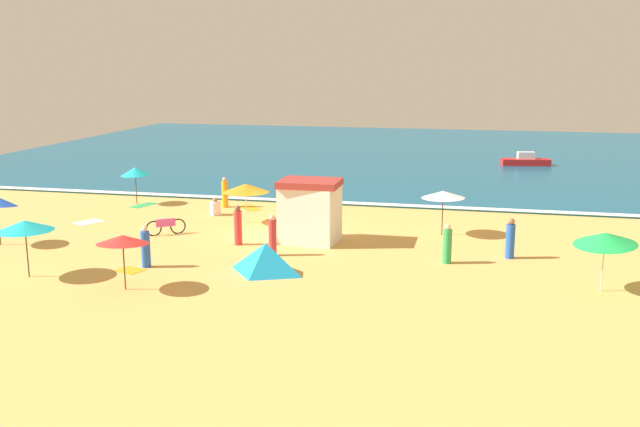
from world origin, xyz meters
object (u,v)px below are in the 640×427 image
beach_umbrella_1 (246,188)px  beachgoer_2 (146,248)px  beachgoer_3 (225,193)px  small_boat_0 (526,161)px  beachgoer_1 (273,236)px  beach_umbrella_0 (135,171)px  beach_umbrella_2 (123,239)px  beach_umbrella_4 (25,226)px  beach_umbrella_6 (443,195)px  beach_tent (266,258)px  parked_bicycle (166,226)px  beachgoer_4 (447,245)px  beachgoer_6 (238,226)px  beachgoer_5 (510,239)px  lifeguard_cabana (310,211)px  beachgoer_0 (215,208)px  beach_umbrella_3 (605,238)px

beach_umbrella_1 → beachgoer_2: 8.27m
beachgoer_3 → small_boat_0: (16.58, 18.98, -0.33)m
beachgoer_1 → beachgoer_2: 5.03m
beach_umbrella_0 → beach_umbrella_2: (6.60, -13.81, -0.03)m
beach_umbrella_1 → beach_umbrella_4: bearing=-115.7°
beach_umbrella_6 → beach_tent: 9.63m
parked_bicycle → beachgoer_1: size_ratio=0.88×
beach_tent → parked_bicycle: (-6.19, 4.65, -0.19)m
parked_bicycle → beachgoer_2: bearing=-73.4°
beachgoer_4 → beachgoer_6: (-8.90, 0.88, 0.09)m
beach_umbrella_4 → beachgoer_5: 18.50m
beach_umbrella_1 → beachgoer_1: size_ratio=1.82×
beachgoer_3 → beachgoer_5: beachgoer_5 is taller
beachgoer_1 → beachgoer_2: bearing=-148.0°
beach_umbrella_6 → beachgoer_6: size_ratio=1.48×
beachgoer_5 → small_boat_0: beachgoer_5 is taller
beachgoer_4 → beachgoer_6: beachgoer_6 is taller
lifeguard_cabana → small_boat_0: (10.36, 25.22, -0.96)m
beach_umbrella_4 → beach_umbrella_6: (14.40, 9.82, -0.06)m
beachgoer_4 → beachgoer_5: beachgoer_5 is taller
beach_umbrella_6 → beachgoer_0: beach_umbrella_6 is taller
beach_umbrella_1 → beach_umbrella_3: bearing=-25.6°
beachgoer_5 → small_boat_0: size_ratio=0.45×
beach_umbrella_1 → beachgoer_3: 4.12m
parked_bicycle → small_boat_0: small_boat_0 is taller
lifeguard_cabana → beachgoer_3: size_ratio=1.68×
beachgoer_0 → beachgoer_6: (3.13, -5.41, 0.43)m
beach_umbrella_0 → beach_umbrella_6: bearing=-11.4°
beach_umbrella_1 → beach_umbrella_2: beach_umbrella_2 is taller
beachgoer_0 → beach_umbrella_3: bearing=-26.3°
beachgoer_3 → beachgoer_4: (12.23, -8.28, -0.04)m
beach_umbrella_2 → beach_tent: 5.29m
beach_umbrella_1 → beachgoer_2: beach_umbrella_1 is taller
beach_umbrella_6 → beachgoer_5: (2.88, -3.31, -1.09)m
beach_tent → beach_umbrella_2: bearing=-143.9°
beachgoer_4 → beachgoer_5: size_ratio=0.95×
beach_umbrella_6 → beach_tent: bearing=-129.5°
beachgoer_6 → beach_umbrella_2: bearing=-105.0°
beach_umbrella_6 → beachgoer_6: beach_umbrella_6 is taller
beach_umbrella_2 → small_boat_0: bearing=65.6°
beachgoer_2 → beachgoer_4: bearing=15.5°
beachgoer_3 → beachgoer_4: 14.77m
beach_umbrella_6 → small_boat_0: beach_umbrella_6 is taller
beach_umbrella_2 → beach_tent: (4.16, 3.03, -1.22)m
beach_umbrella_0 → beachgoer_2: beach_umbrella_0 is taller
beach_tent → beachgoer_0: size_ratio=2.83×
beach_umbrella_0 → beach_tent: (10.76, -10.77, -1.25)m
beach_umbrella_6 → beachgoer_0: (-11.58, 1.71, -1.48)m
beach_umbrella_4 → beach_tent: (8.34, 2.46, -1.36)m
beachgoer_0 → beachgoer_4: beachgoer_4 is taller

